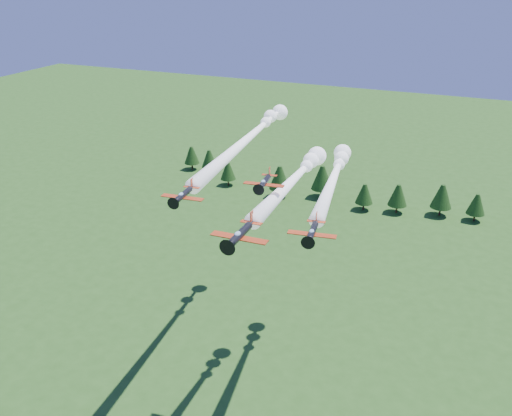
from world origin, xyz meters
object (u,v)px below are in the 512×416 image
at_px(plane_left, 250,136).
at_px(plane_slot, 264,182).
at_px(plane_lead, 295,178).
at_px(plane_right, 334,176).

bearing_deg(plane_left, plane_slot, -67.06).
height_order(plane_lead, plane_right, plane_lead).
height_order(plane_lead, plane_left, plane_left).
xyz_separation_m(plane_lead, plane_slot, (-1.73, -10.08, 2.58)).
bearing_deg(plane_lead, plane_right, 65.97).
xyz_separation_m(plane_right, plane_slot, (-6.20, -20.53, 5.01)).
bearing_deg(plane_left, plane_right, -16.09).
bearing_deg(plane_lead, plane_left, 135.37).
relative_size(plane_lead, plane_slot, 6.00).
xyz_separation_m(plane_left, plane_right, (19.19, -3.65, -4.61)).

